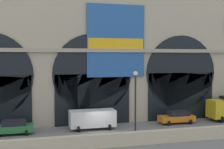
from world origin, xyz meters
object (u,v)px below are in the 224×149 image
at_px(street_lamp_quayside, 135,97).
at_px(van_center, 92,118).
at_px(car_mideast, 177,117).
at_px(car_midwest, 13,127).

bearing_deg(street_lamp_quayside, van_center, 114.70).
relative_size(car_mideast, street_lamp_quayside, 0.64).
relative_size(car_midwest, street_lamp_quayside, 0.64).
height_order(car_midwest, street_lamp_quayside, street_lamp_quayside).
distance_m(car_midwest, car_mideast, 19.42).
bearing_deg(street_lamp_quayside, car_midwest, 151.80).
distance_m(car_midwest, van_center, 8.69).
bearing_deg(car_mideast, van_center, -178.48).
height_order(van_center, car_mideast, van_center).
relative_size(car_midwest, car_mideast, 1.00).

